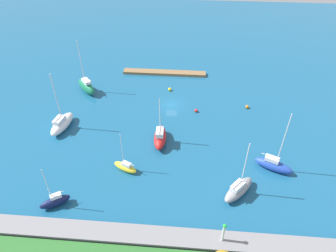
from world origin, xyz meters
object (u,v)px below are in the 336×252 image
object	(u,v)px
mooring_buoy_yellow	(170,89)
harbor_beacon	(224,231)
sailboat_blue_mid_basin	(273,165)
sailboat_green_far_south	(86,86)
pier_dock	(164,73)
mooring_buoy_orange	(247,107)
sailboat_yellow_lone_north	(125,167)
sailboat_gray_outer_mooring	(238,189)
sailboat_white_center_basin	(62,123)
sailboat_navy_lone_south	(55,201)
sailboat_red_far_north	(160,137)
mooring_buoy_red	(196,111)

from	to	relation	value
mooring_buoy_yellow	harbor_beacon	bearing A→B (deg)	104.66
sailboat_blue_mid_basin	sailboat_green_far_south	bearing A→B (deg)	175.20
mooring_buoy_yellow	pier_dock	bearing A→B (deg)	-75.80
mooring_buoy_orange	mooring_buoy_yellow	xyz separation A→B (m)	(18.16, -5.95, 0.01)
sailboat_green_far_south	sailboat_yellow_lone_north	bearing A→B (deg)	167.75
mooring_buoy_orange	mooring_buoy_yellow	bearing A→B (deg)	-18.15
mooring_buoy_orange	sailboat_blue_mid_basin	bearing A→B (deg)	97.05
pier_dock	sailboat_gray_outer_mooring	world-z (taller)	sailboat_gray_outer_mooring
sailboat_gray_outer_mooring	mooring_buoy_yellow	xyz separation A→B (m)	(13.73, -30.84, -0.74)
sailboat_blue_mid_basin	mooring_buoy_orange	world-z (taller)	sailboat_blue_mid_basin
pier_dock	sailboat_white_center_basin	size ratio (longest dim) A/B	1.73
mooring_buoy_yellow	sailboat_navy_lone_south	bearing A→B (deg)	66.52
sailboat_red_far_north	sailboat_blue_mid_basin	size ratio (longest dim) A/B	0.80
sailboat_blue_mid_basin	mooring_buoy_red	size ratio (longest dim) A/B	17.08
sailboat_white_center_basin	sailboat_red_far_north	xyz separation A→B (m)	(-20.80, 2.74, 0.14)
pier_dock	mooring_buoy_yellow	xyz separation A→B (m)	(-2.09, 8.25, 0.05)
harbor_beacon	mooring_buoy_yellow	bearing A→B (deg)	-75.34
harbor_beacon	sailboat_navy_lone_south	world-z (taller)	sailboat_navy_lone_south
sailboat_gray_outer_mooring	sailboat_blue_mid_basin	size ratio (longest dim) A/B	0.87
pier_dock	sailboat_yellow_lone_north	xyz separation A→B (m)	(3.74, 35.42, 0.49)
sailboat_gray_outer_mooring	sailboat_blue_mid_basin	xyz separation A→B (m)	(-6.75, -6.11, -0.00)
sailboat_navy_lone_south	harbor_beacon	bearing A→B (deg)	137.71
sailboat_white_center_basin	sailboat_blue_mid_basin	size ratio (longest dim) A/B	1.01
sailboat_blue_mid_basin	sailboat_gray_outer_mooring	bearing A→B (deg)	-113.62
sailboat_gray_outer_mooring	sailboat_navy_lone_south	size ratio (longest dim) A/B	1.30
sailboat_yellow_lone_north	sailboat_blue_mid_basin	bearing A→B (deg)	-149.92
sailboat_navy_lone_south	mooring_buoy_red	size ratio (longest dim) A/B	11.41
sailboat_navy_lone_south	mooring_buoy_yellow	size ratio (longest dim) A/B	10.35
mooring_buoy_red	mooring_buoy_yellow	xyz separation A→B (m)	(6.56, -8.38, 0.04)
sailboat_green_far_south	sailboat_navy_lone_south	world-z (taller)	sailboat_green_far_south
sailboat_red_far_north	mooring_buoy_red	xyz separation A→B (m)	(-6.97, -10.84, -1.03)
pier_dock	mooring_buoy_orange	world-z (taller)	mooring_buoy_orange
sailboat_red_far_north	harbor_beacon	bearing A→B (deg)	-153.71
sailboat_red_far_north	sailboat_navy_lone_south	bearing A→B (deg)	136.20
harbor_beacon	mooring_buoy_orange	bearing A→B (deg)	-102.56
sailboat_blue_mid_basin	mooring_buoy_red	world-z (taller)	sailboat_blue_mid_basin
sailboat_yellow_lone_north	sailboat_navy_lone_south	world-z (taller)	sailboat_navy_lone_south
sailboat_white_center_basin	sailboat_navy_lone_south	bearing A→B (deg)	-152.94
sailboat_yellow_lone_north	pier_dock	bearing A→B (deg)	-71.25
mooring_buoy_red	mooring_buoy_yellow	size ratio (longest dim) A/B	0.91
sailboat_blue_mid_basin	sailboat_navy_lone_south	size ratio (longest dim) A/B	1.50
harbor_beacon	sailboat_red_far_north	world-z (taller)	sailboat_red_far_north
sailboat_green_far_south	mooring_buoy_red	distance (m)	27.54
sailboat_navy_lone_south	sailboat_gray_outer_mooring	bearing A→B (deg)	157.07
sailboat_white_center_basin	mooring_buoy_red	xyz separation A→B (m)	(-27.78, -8.10, -0.89)
sailboat_red_far_north	mooring_buoy_orange	world-z (taller)	sailboat_red_far_north
sailboat_blue_mid_basin	sailboat_yellow_lone_north	world-z (taller)	sailboat_blue_mid_basin
harbor_beacon	sailboat_green_far_south	xyz separation A→B (m)	(30.75, -38.08, -1.75)
sailboat_white_center_basin	mooring_buoy_yellow	bearing A→B (deg)	-41.86
sailboat_yellow_lone_north	mooring_buoy_orange	size ratio (longest dim) A/B	10.67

